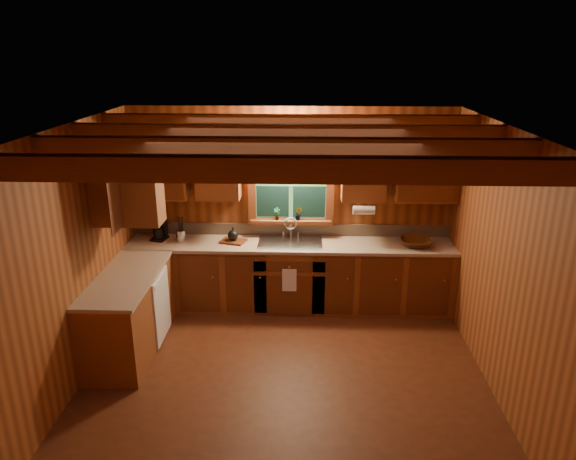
% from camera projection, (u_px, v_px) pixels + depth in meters
% --- Properties ---
extents(room, '(4.20, 4.20, 4.20)m').
position_uv_depth(room, '(285.00, 261.00, 5.19)').
color(room, '#512613').
rests_on(room, ground).
extents(ceiling_beams, '(4.20, 2.54, 0.18)m').
position_uv_depth(ceiling_beams, '(285.00, 140.00, 4.80)').
color(ceiling_beams, brown).
rests_on(ceiling_beams, room).
extents(base_cabinets, '(4.20, 2.22, 0.86)m').
position_uv_depth(base_cabinets, '(251.00, 286.00, 6.70)').
color(base_cabinets, brown).
rests_on(base_cabinets, ground).
extents(countertop, '(4.20, 2.24, 0.04)m').
position_uv_depth(countertop, '(251.00, 252.00, 6.56)').
color(countertop, tan).
rests_on(countertop, base_cabinets).
extents(backsplash, '(4.20, 0.02, 0.16)m').
position_uv_depth(backsplash, '(291.00, 230.00, 7.07)').
color(backsplash, tan).
rests_on(backsplash, room).
extents(dishwasher_panel, '(0.02, 0.60, 0.80)m').
position_uv_depth(dishwasher_panel, '(162.00, 306.00, 6.16)').
color(dishwasher_panel, white).
rests_on(dishwasher_panel, base_cabinets).
extents(upper_cabinets, '(4.19, 1.77, 0.78)m').
position_uv_depth(upper_cabinets, '(243.00, 174.00, 6.37)').
color(upper_cabinets, brown).
rests_on(upper_cabinets, room).
extents(window, '(1.12, 0.08, 1.00)m').
position_uv_depth(window, '(291.00, 190.00, 6.88)').
color(window, brown).
rests_on(window, room).
extents(window_sill, '(1.06, 0.14, 0.04)m').
position_uv_depth(window_sill, '(291.00, 221.00, 6.97)').
color(window_sill, brown).
rests_on(window_sill, room).
extents(wall_sconce, '(0.45, 0.21, 0.17)m').
position_uv_depth(wall_sconce, '(291.00, 143.00, 6.55)').
color(wall_sconce, black).
rests_on(wall_sconce, room).
extents(paper_towel_roll, '(0.27, 0.11, 0.11)m').
position_uv_depth(paper_towel_roll, '(364.00, 210.00, 6.58)').
color(paper_towel_roll, white).
rests_on(paper_towel_roll, upper_cabinets).
extents(dish_towel, '(0.18, 0.01, 0.30)m').
position_uv_depth(dish_towel, '(289.00, 280.00, 6.64)').
color(dish_towel, white).
rests_on(dish_towel, base_cabinets).
extents(sink, '(0.82, 0.48, 0.43)m').
position_uv_depth(sink, '(290.00, 246.00, 6.85)').
color(sink, silver).
rests_on(sink, countertop).
extents(coffee_maker, '(0.18, 0.23, 0.31)m').
position_uv_depth(coffee_maker, '(159.00, 228.00, 6.91)').
color(coffee_maker, black).
rests_on(coffee_maker, countertop).
extents(utensil_crock, '(0.12, 0.12, 0.34)m').
position_uv_depth(utensil_crock, '(181.00, 235.00, 6.85)').
color(utensil_crock, silver).
rests_on(utensil_crock, countertop).
extents(cutting_board, '(0.36, 0.30, 0.03)m').
position_uv_depth(cutting_board, '(233.00, 241.00, 6.84)').
color(cutting_board, '#562712').
rests_on(cutting_board, countertop).
extents(teakettle, '(0.14, 0.14, 0.17)m').
position_uv_depth(teakettle, '(233.00, 235.00, 6.81)').
color(teakettle, black).
rests_on(teakettle, cutting_board).
extents(wicker_basket, '(0.42, 0.42, 0.10)m').
position_uv_depth(wicker_basket, '(415.00, 242.00, 6.70)').
color(wicker_basket, '#48230C').
rests_on(wicker_basket, countertop).
extents(potted_plant_left, '(0.09, 0.07, 0.17)m').
position_uv_depth(potted_plant_left, '(277.00, 214.00, 6.93)').
color(potted_plant_left, '#562712').
rests_on(potted_plant_left, window_sill).
extents(potted_plant_right, '(0.11, 0.10, 0.18)m').
position_uv_depth(potted_plant_right, '(298.00, 214.00, 6.92)').
color(potted_plant_right, '#562712').
rests_on(potted_plant_right, window_sill).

